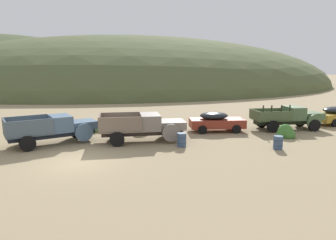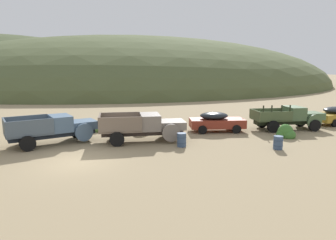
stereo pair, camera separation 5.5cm
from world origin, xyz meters
name	(u,v)px [view 2 (the right image)]	position (x,y,z in m)	size (l,w,h in m)	color
ground_plane	(76,162)	(0.00, 0.00, 0.00)	(300.00, 300.00, 0.00)	#998460
hill_far_left	(131,85)	(14.56, 68.82, 0.00)	(111.54, 88.74, 25.89)	#4C5633
truck_chalk_blue	(58,128)	(-1.16, 4.70, 1.03)	(6.05, 3.57, 1.91)	#262D39
truck_primer_gray	(147,126)	(4.77, 3.60, 1.03)	(6.07, 3.02, 1.91)	#3D322D
car_rust_red	(219,121)	(10.89, 5.04, 0.82)	(4.79, 2.67, 1.57)	maroon
truck_weathered_green	(292,117)	(17.04, 4.06, 0.99)	(5.93, 2.94, 2.16)	#232B1B
oil_drum_by_truck	(182,140)	(6.55, 1.47, 0.45)	(0.64, 0.64, 0.90)	#384C6B
oil_drum_foreground	(278,143)	(12.15, -0.84, 0.42)	(0.61, 0.61, 0.85)	#384C6B
bush_front_left	(144,129)	(5.03, 6.13, 0.35)	(1.34, 1.14, 1.39)	olive
bush_front_right	(97,128)	(1.53, 7.75, 0.24)	(1.05, 0.89, 1.01)	#5B8E42
bush_between_trucks	(286,134)	(14.67, 1.71, 0.29)	(1.35, 1.24, 1.27)	#3D702D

